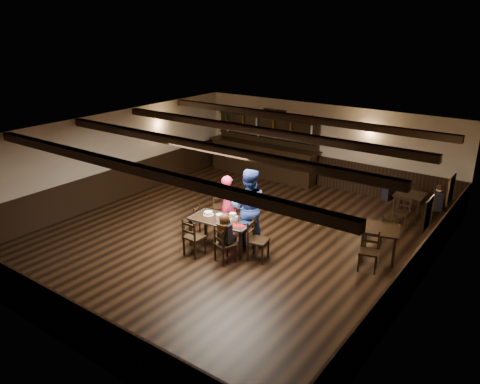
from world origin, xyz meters
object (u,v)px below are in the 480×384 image
Objects in this scene: man_blue at (249,207)px; bar_counter at (264,156)px; woman_pink at (227,205)px; dining_table at (222,222)px; chair_near_left at (192,235)px; chair_near_right at (222,242)px; cake at (208,213)px.

bar_counter is at bearing -85.60° from man_blue.
bar_counter is at bearing -68.46° from woman_pink.
chair_near_left is (-0.31, -0.74, -0.13)m from dining_table.
bar_counter is (-2.66, 4.74, -0.24)m from man_blue.
chair_near_right is 3.39× the size of cake.
woman_pink is 0.81× the size of man_blue.
chair_near_right is at bearing 122.02° from woman_pink.
chair_near_left is 0.47× the size of man_blue.
chair_near_right is at bearing -65.02° from bar_counter.
chair_near_right is (0.46, -0.58, -0.16)m from dining_table.
man_blue is at bearing 54.62° from dining_table.
bar_counter is at bearing 109.29° from cake.
chair_near_right is at bearing -51.57° from dining_table.
man_blue is 5.44m from bar_counter.
man_blue reaches higher than cake.
chair_near_left is at bearing 36.53° from man_blue.
bar_counter is at bearing 108.06° from chair_near_left.
cake is at bearing 178.42° from dining_table.
woman_pink is at bearing 92.78° from chair_near_left.
dining_table is 1.82× the size of chair_near_right.
dining_table is 1.74× the size of chair_near_left.
woman_pink is 0.81m from man_blue.
chair_near_left is 1.05× the size of chair_near_right.
woman_pink is (-0.38, 0.71, 0.12)m from dining_table.
cake is 5.59m from bar_counter.
chair_near_left is 0.58× the size of woman_pink.
bar_counter reaches higher than man_blue.
chair_near_right is at bearing -33.72° from cake.
man_blue reaches higher than woman_pink.
dining_table is 0.82m from woman_pink.
chair_near_right is 0.21× the size of bar_counter.
cake is (-0.89, 0.59, 0.28)m from chair_near_right.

